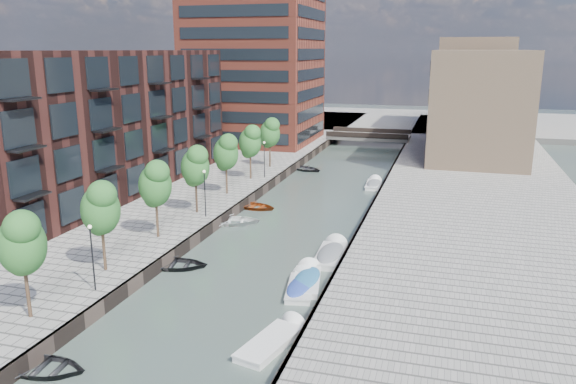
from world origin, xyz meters
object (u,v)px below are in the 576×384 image
at_px(sloop_1, 176,267).
at_px(sloop_0, 45,372).
at_px(sloop_2, 254,208).
at_px(motorboat_1, 331,254).
at_px(car, 443,150).
at_px(tree_1, 100,207).
at_px(motorboat_4, 374,184).
at_px(sloop_4, 307,170).
at_px(motorboat_0, 307,279).
at_px(tree_0, 21,241).
at_px(tree_4, 226,151).
at_px(tree_2, 155,183).
at_px(bridge, 369,136).
at_px(sloop_3, 233,224).
at_px(motorboat_3, 301,286).
at_px(motorboat_2, 276,340).
at_px(tree_3, 195,165).
at_px(tree_5, 250,141).
at_px(tree_6, 270,132).

bearing_deg(sloop_1, sloop_0, 168.84).
height_order(sloop_2, motorboat_1, motorboat_1).
bearing_deg(car, tree_1, -92.03).
bearing_deg(motorboat_4, sloop_4, 147.67).
bearing_deg(motorboat_4, motorboat_0, -91.07).
bearing_deg(tree_0, tree_4, 90.00).
height_order(tree_2, car, tree_2).
relative_size(bridge, sloop_2, 2.94).
xyz_separation_m(tree_2, sloop_3, (3.15, 7.60, -5.31)).
relative_size(tree_1, sloop_2, 1.35).
bearing_deg(bridge, motorboat_4, -80.54).
xyz_separation_m(sloop_0, motorboat_3, (9.37, 12.83, 0.19)).
xyz_separation_m(sloop_0, motorboat_2, (9.87, 5.88, 0.10)).
height_order(sloop_1, motorboat_2, motorboat_2).
bearing_deg(sloop_4, motorboat_4, -98.59).
bearing_deg(motorboat_0, motorboat_4, 88.93).
bearing_deg(motorboat_2, sloop_4, 102.28).
xyz_separation_m(bridge, sloop_2, (-5.20, -41.12, -1.39)).
distance_m(motorboat_0, car, 46.51).
bearing_deg(sloop_3, motorboat_3, -159.12).
bearing_deg(sloop_0, tree_0, 40.74).
xyz_separation_m(tree_3, tree_4, (0.00, 7.00, 0.00)).
distance_m(sloop_0, sloop_1, 13.85).
bearing_deg(sloop_3, bridge, -24.38).
xyz_separation_m(tree_5, motorboat_4, (13.24, 4.55, -5.12)).
relative_size(bridge, motorboat_4, 2.73).
distance_m(sloop_1, motorboat_4, 30.44).
bearing_deg(sloop_4, sloop_1, -157.42).
xyz_separation_m(sloop_4, motorboat_2, (9.28, -42.65, 0.10)).
xyz_separation_m(motorboat_0, motorboat_4, (0.53, 28.60, -0.01)).
bearing_deg(tree_4, sloop_1, -79.75).
relative_size(tree_6, sloop_2, 1.35).
xyz_separation_m(sloop_1, sloop_3, (0.05, 10.75, 0.00)).
xyz_separation_m(tree_5, car, (20.42, 21.79, -3.71)).
relative_size(sloop_0, motorboat_0, 0.82).
relative_size(tree_4, car, 1.71).
bearing_deg(tree_6, sloop_0, -85.92).
bearing_deg(tree_2, motorboat_2, -40.37).
distance_m(tree_2, sloop_2, 14.32).
height_order(bridge, sloop_1, bridge).
height_order(tree_4, motorboat_3, tree_4).
xyz_separation_m(sloop_0, motorboat_0, (9.49, 13.95, 0.20)).
height_order(tree_5, motorboat_4, tree_5).
height_order(tree_1, tree_4, same).
distance_m(tree_0, motorboat_4, 42.02).
bearing_deg(car, sloop_0, -85.79).
relative_size(bridge, tree_4, 2.18).
bearing_deg(motorboat_2, tree_4, 117.51).
height_order(motorboat_3, car, car).
bearing_deg(motorboat_0, car, 80.45).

